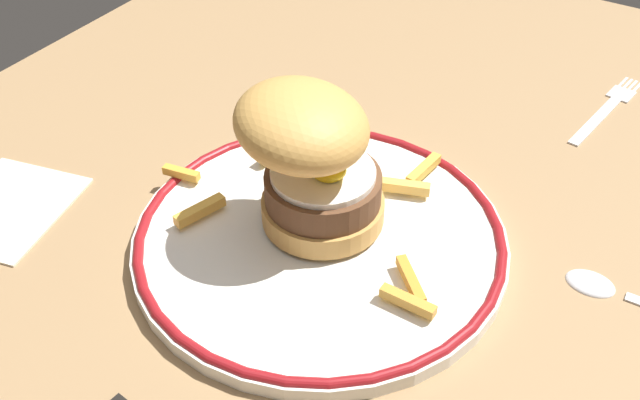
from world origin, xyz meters
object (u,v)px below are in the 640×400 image
fork (608,108)px  spoon (612,288)px  dinner_plate (320,238)px  burger (313,158)px  napkin (7,207)px

fork → spoon: bearing=-164.5°
dinner_plate → burger: size_ratio=2.30×
fork → napkin: size_ratio=1.32×
fork → burger: bearing=153.5°
spoon → napkin: (-16.44, 44.32, -0.16)cm
dinner_plate → napkin: (-9.59, 23.93, -0.64)cm
burger → spoon: bearing=-74.3°
dinner_plate → spoon: size_ratio=2.13×
dinner_plate → napkin: 25.79cm
fork → napkin: 55.15cm
spoon → fork: bearing=15.5°
dinner_plate → spoon: (6.85, -20.39, -0.48)cm
burger → spoon: 23.43cm
dinner_plate → napkin: dinner_plate is taller
dinner_plate → napkin: bearing=111.8°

